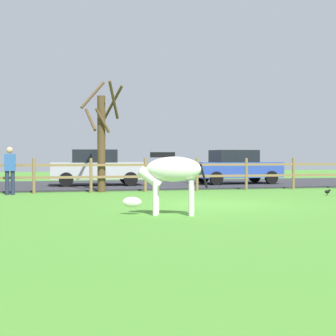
% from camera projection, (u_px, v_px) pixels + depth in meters
% --- Properties ---
extents(ground_plane, '(60.00, 60.00, 0.00)m').
position_uv_depth(ground_plane, '(212.00, 204.00, 13.37)').
color(ground_plane, '#47842D').
extents(parking_asphalt, '(28.00, 7.40, 0.05)m').
position_uv_depth(parking_asphalt, '(150.00, 184.00, 22.43)').
color(parking_asphalt, '#2D2D33').
rests_on(parking_asphalt, ground_plane).
extents(paddock_fence, '(20.14, 0.11, 1.25)m').
position_uv_depth(paddock_fence, '(145.00, 173.00, 18.00)').
color(paddock_fence, olive).
rests_on(paddock_fence, ground_plane).
extents(bare_tree, '(1.58, 1.49, 4.18)m').
position_uv_depth(bare_tree, '(102.00, 137.00, 17.81)').
color(bare_tree, '#513A23').
rests_on(bare_tree, ground_plane).
extents(zebra, '(1.87, 0.91, 1.41)m').
position_uv_depth(zebra, '(170.00, 174.00, 10.83)').
color(zebra, white).
rests_on(zebra, ground_plane).
extents(crow_on_grass, '(0.21, 0.10, 0.20)m').
position_uv_depth(crow_on_grass, '(328.00, 192.00, 16.35)').
color(crow_on_grass, black).
rests_on(crow_on_grass, ground_plane).
extents(parked_car_silver, '(4.03, 1.95, 1.56)m').
position_uv_depth(parked_car_silver, '(97.00, 167.00, 21.22)').
color(parked_car_silver, '#B7BABF').
rests_on(parked_car_silver, parking_asphalt).
extents(parked_car_blue, '(4.09, 2.07, 1.56)m').
position_uv_depth(parked_car_blue, '(236.00, 167.00, 22.48)').
color(parked_car_blue, '#2D4CAD').
rests_on(parked_car_blue, parking_asphalt).
extents(visitor_near_fence, '(0.37, 0.23, 1.64)m').
position_uv_depth(visitor_near_fence, '(10.00, 168.00, 16.53)').
color(visitor_near_fence, '#232847').
rests_on(visitor_near_fence, ground_plane).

